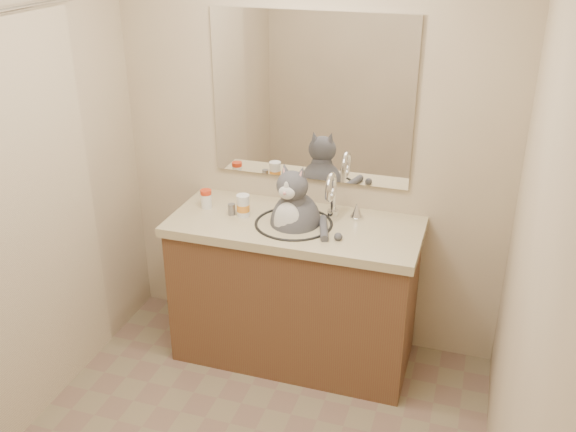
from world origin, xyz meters
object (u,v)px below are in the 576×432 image
object	(u,v)px
pill_bottle_redcap	(206,199)
grey_canister	(232,209)
pill_bottle_orange	(243,206)
cat	(295,220)

from	to	relation	value
pill_bottle_redcap	grey_canister	size ratio (longest dim) A/B	1.70
pill_bottle_orange	grey_canister	distance (m)	0.07
cat	grey_canister	bearing A→B (deg)	-171.22
cat	pill_bottle_redcap	distance (m)	0.53
cat	pill_bottle_orange	bearing A→B (deg)	-172.15
grey_canister	cat	bearing A→B (deg)	0.59
pill_bottle_orange	cat	bearing A→B (deg)	-0.34
pill_bottle_redcap	grey_canister	world-z (taller)	pill_bottle_redcap
pill_bottle_redcap	pill_bottle_orange	distance (m)	0.24
pill_bottle_redcap	grey_canister	distance (m)	0.17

